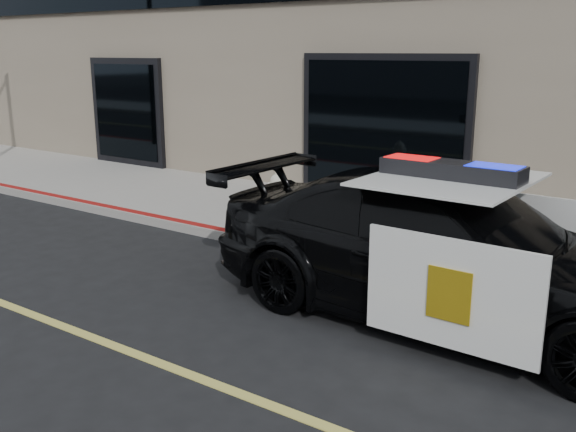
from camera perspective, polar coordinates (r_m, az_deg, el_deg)
The scene contains 4 objects.
ground at distance 6.58m, azimuth -12.41°, elevation -12.28°, with size 120.00×120.00×0.00m, color black.
sidewalk_n at distance 10.56m, azimuth 8.83°, elevation -1.34°, with size 60.00×3.50×0.15m, color gray.
police_car at distance 7.26m, azimuth 13.89°, elevation -2.95°, with size 2.68×5.59×1.79m.
fire_hydrant at distance 10.67m, azimuth -1.00°, elevation 1.55°, with size 0.37×0.51×0.82m.
Camera 1 is at (4.41, -3.91, 2.93)m, focal length 40.00 mm.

